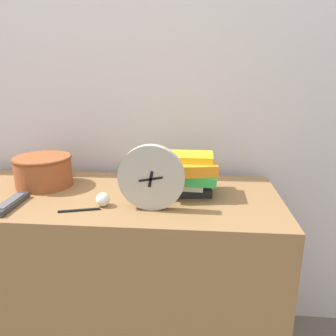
# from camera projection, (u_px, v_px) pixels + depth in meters

# --- Properties ---
(wall_back) EXTENTS (6.00, 0.04, 2.40)m
(wall_back) POSITION_uv_depth(u_px,v_px,m) (117.00, 73.00, 1.44)
(wall_back) COLOR silver
(wall_back) RESTS_ON ground_plane
(desk) EXTENTS (1.33, 0.54, 0.76)m
(desk) POSITION_uv_depth(u_px,v_px,m) (106.00, 281.00, 1.34)
(desk) COLOR olive
(desk) RESTS_ON ground_plane
(desk_clock) EXTENTS (0.22, 0.03, 0.22)m
(desk_clock) POSITION_uv_depth(u_px,v_px,m) (151.00, 178.00, 1.07)
(desk_clock) COLOR #B7B2A8
(desk_clock) RESTS_ON desk
(book_stack) EXTENTS (0.26, 0.21, 0.15)m
(book_stack) POSITION_uv_depth(u_px,v_px,m) (184.00, 173.00, 1.22)
(book_stack) COLOR #232328
(book_stack) RESTS_ON desk
(basket) EXTENTS (0.23, 0.23, 0.12)m
(basket) POSITION_uv_depth(u_px,v_px,m) (43.00, 170.00, 1.31)
(basket) COLOR #994C28
(basket) RESTS_ON desk
(tv_remote) EXTENTS (0.05, 0.19, 0.02)m
(tv_remote) POSITION_uv_depth(u_px,v_px,m) (11.00, 204.00, 1.11)
(tv_remote) COLOR #333338
(tv_remote) RESTS_ON desk
(crumpled_paper_ball) EXTENTS (0.05, 0.05, 0.05)m
(crumpled_paper_ball) POSITION_uv_depth(u_px,v_px,m) (103.00, 200.00, 1.12)
(crumpled_paper_ball) COLOR white
(crumpled_paper_ball) RESTS_ON desk
(pen) EXTENTS (0.13, 0.04, 0.01)m
(pen) POSITION_uv_depth(u_px,v_px,m) (79.00, 210.00, 1.08)
(pen) COLOR black
(pen) RESTS_ON desk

